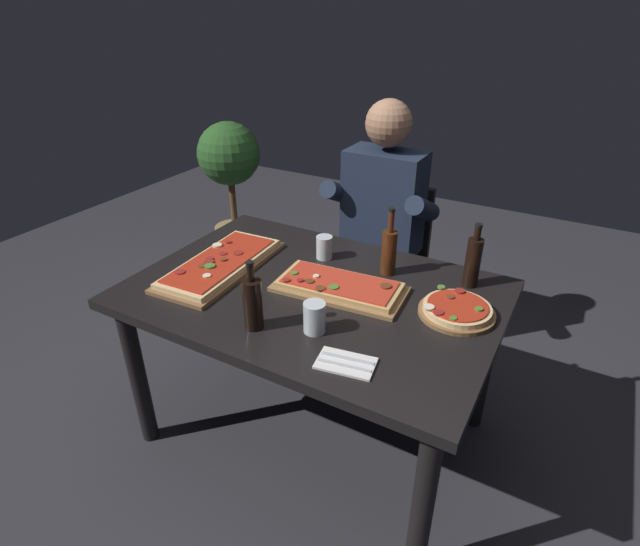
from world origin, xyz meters
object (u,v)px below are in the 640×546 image
at_px(pizza_rectangular_left, 221,264).
at_px(tumbler_far_side, 314,317).
at_px(seated_diner, 379,222).
at_px(pizza_round_far, 457,310).
at_px(oil_bottle_amber, 473,261).
at_px(pizza_rectangular_front, 339,287).
at_px(vinegar_bottle_green, 253,303).
at_px(potted_plant_corner, 231,180).
at_px(wine_bottle_dark, 389,250).
at_px(dining_table, 314,310).
at_px(diner_chair, 385,257).
at_px(tumbler_near_camera, 324,249).

bearing_deg(pizza_rectangular_left, tumbler_far_side, -19.08).
bearing_deg(pizza_rectangular_left, seated_diner, 63.90).
bearing_deg(pizza_round_far, seated_diner, 132.12).
relative_size(pizza_round_far, oil_bottle_amber, 1.04).
relative_size(pizza_rectangular_front, vinegar_bottle_green, 2.06).
relative_size(pizza_rectangular_front, tumbler_far_side, 4.73).
height_order(pizza_round_far, potted_plant_corner, potted_plant_corner).
xyz_separation_m(pizza_round_far, potted_plant_corner, (-1.82, 1.01, -0.11)).
bearing_deg(wine_bottle_dark, pizza_rectangular_left, -153.96).
xyz_separation_m(tumbler_far_side, seated_diner, (-0.18, 0.97, -0.05)).
bearing_deg(pizza_round_far, wine_bottle_dark, 153.61).
bearing_deg(seated_diner, dining_table, -86.43).
height_order(pizza_rectangular_left, wine_bottle_dark, wine_bottle_dark).
bearing_deg(potted_plant_corner, pizza_round_far, -29.05).
xyz_separation_m(pizza_rectangular_left, wine_bottle_dark, (0.62, 0.30, 0.08)).
xyz_separation_m(pizza_rectangular_front, wine_bottle_dark, (0.11, 0.22, 0.08)).
relative_size(pizza_rectangular_front, diner_chair, 0.60).
height_order(oil_bottle_amber, diner_chair, oil_bottle_amber).
bearing_deg(tumbler_near_camera, dining_table, -69.58).
bearing_deg(seated_diner, tumbler_far_side, -79.20).
distance_m(vinegar_bottle_green, diner_chair, 1.22).
relative_size(dining_table, oil_bottle_amber, 5.38).
distance_m(pizza_rectangular_front, pizza_round_far, 0.44).
xyz_separation_m(dining_table, vinegar_bottle_green, (-0.05, -0.31, 0.19)).
bearing_deg(diner_chair, potted_plant_corner, 168.42).
height_order(pizza_rectangular_left, vinegar_bottle_green, vinegar_bottle_green).
bearing_deg(seated_diner, tumbler_near_camera, -95.96).
height_order(dining_table, diner_chair, diner_chair).
relative_size(dining_table, diner_chair, 1.61).
xyz_separation_m(pizza_rectangular_front, pizza_round_far, (0.44, 0.06, -0.00)).
relative_size(pizza_rectangular_left, vinegar_bottle_green, 2.43).
relative_size(oil_bottle_amber, vinegar_bottle_green, 1.03).
height_order(pizza_rectangular_front, diner_chair, diner_chair).
bearing_deg(diner_chair, pizza_rectangular_left, -112.98).
bearing_deg(tumbler_near_camera, vinegar_bottle_green, -85.69).
bearing_deg(wine_bottle_dark, diner_chair, 112.27).
height_order(wine_bottle_dark, oil_bottle_amber, wine_bottle_dark).
bearing_deg(diner_chair, vinegar_bottle_green, -90.34).
bearing_deg(tumbler_far_side, dining_table, 120.76).
xyz_separation_m(dining_table, pizza_rectangular_left, (-0.42, -0.04, 0.12)).
relative_size(pizza_round_far, tumbler_near_camera, 2.69).
distance_m(dining_table, diner_chair, 0.87).
height_order(tumbler_far_side, diner_chair, diner_chair).
distance_m(pizza_rectangular_left, tumbler_far_side, 0.60).
relative_size(pizza_round_far, vinegar_bottle_green, 1.07).
bearing_deg(wine_bottle_dark, vinegar_bottle_green, -113.23).
height_order(dining_table, potted_plant_corner, potted_plant_corner).
relative_size(pizza_rectangular_left, seated_diner, 0.46).
xyz_separation_m(pizza_round_far, vinegar_bottle_green, (-0.58, -0.41, 0.08)).
distance_m(pizza_rectangular_left, potted_plant_corner, 1.44).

